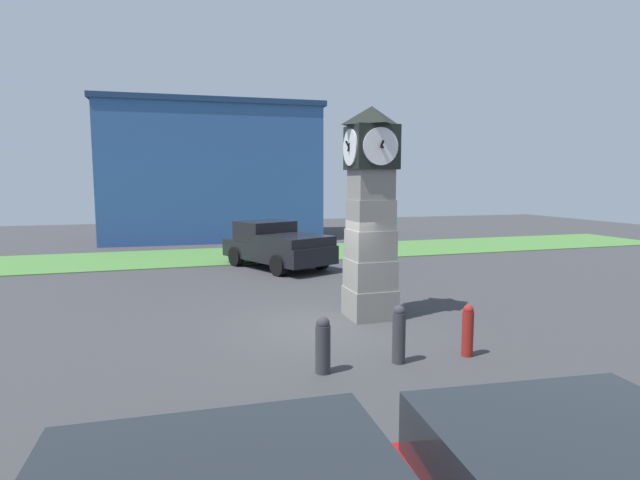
# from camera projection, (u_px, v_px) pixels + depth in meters

# --- Properties ---
(ground_plane) EXTENTS (66.72, 66.72, 0.00)m
(ground_plane) POSITION_uv_depth(u_px,v_px,m) (325.00, 325.00, 12.13)
(ground_plane) COLOR #38383A
(clock_tower) EXTENTS (1.39, 1.48, 5.34)m
(clock_tower) POSITION_uv_depth(u_px,v_px,m) (371.00, 214.00, 12.59)
(clock_tower) COLOR gray
(clock_tower) RESTS_ON ground_plane
(bollard_near_tower) EXTENTS (0.28, 0.28, 1.05)m
(bollard_near_tower) POSITION_uv_depth(u_px,v_px,m) (323.00, 344.00, 9.07)
(bollard_near_tower) COLOR #333338
(bollard_near_tower) RESTS_ON ground_plane
(bollard_mid_row) EXTENTS (0.25, 0.25, 1.14)m
(bollard_mid_row) POSITION_uv_depth(u_px,v_px,m) (399.00, 334.00, 9.57)
(bollard_mid_row) COLOR #333338
(bollard_mid_row) RESTS_ON ground_plane
(bollard_far_row) EXTENTS (0.23, 0.23, 1.05)m
(bollard_far_row) POSITION_uv_depth(u_px,v_px,m) (468.00, 330.00, 9.96)
(bollard_far_row) COLOR maroon
(bollard_far_row) RESTS_ON ground_plane
(pickup_truck) EXTENTS (4.02, 5.39, 1.85)m
(pickup_truck) POSITION_uv_depth(u_px,v_px,m) (277.00, 245.00, 20.20)
(pickup_truck) COLOR black
(pickup_truck) RESTS_ON ground_plane
(warehouse_blue_far) EXTENTS (13.08, 7.99, 8.08)m
(warehouse_blue_far) POSITION_uv_depth(u_px,v_px,m) (212.00, 172.00, 30.83)
(warehouse_blue_far) COLOR #2D5193
(warehouse_blue_far) RESTS_ON ground_plane
(grass_verge_far) EXTENTS (40.03, 5.53, 0.04)m
(grass_verge_far) POSITION_uv_depth(u_px,v_px,m) (309.00, 252.00, 24.64)
(grass_verge_far) COLOR #477A38
(grass_verge_far) RESTS_ON ground_plane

